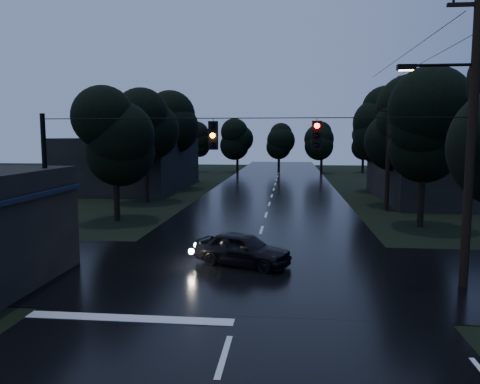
# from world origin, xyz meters

# --- Properties ---
(main_road) EXTENTS (12.00, 120.00, 0.02)m
(main_road) POSITION_xyz_m (0.00, 30.00, 0.00)
(main_road) COLOR black
(main_road) RESTS_ON ground
(cross_street) EXTENTS (60.00, 9.00, 0.02)m
(cross_street) POSITION_xyz_m (0.00, 12.00, 0.00)
(cross_street) COLOR black
(cross_street) RESTS_ON ground
(building_far_right) EXTENTS (10.00, 14.00, 4.40)m
(building_far_right) POSITION_xyz_m (14.00, 34.00, 2.20)
(building_far_right) COLOR black
(building_far_right) RESTS_ON ground
(building_far_left) EXTENTS (10.00, 16.00, 5.00)m
(building_far_left) POSITION_xyz_m (-14.00, 40.00, 2.50)
(building_far_left) COLOR black
(building_far_left) RESTS_ON ground
(utility_pole_main) EXTENTS (3.50, 0.30, 10.00)m
(utility_pole_main) POSITION_xyz_m (7.41, 11.00, 5.26)
(utility_pole_main) COLOR black
(utility_pole_main) RESTS_ON ground
(utility_pole_far) EXTENTS (2.00, 0.30, 7.50)m
(utility_pole_far) POSITION_xyz_m (8.30, 28.00, 3.88)
(utility_pole_far) COLOR black
(utility_pole_far) RESTS_ON ground
(anchor_pole_left) EXTENTS (0.18, 0.18, 6.00)m
(anchor_pole_left) POSITION_xyz_m (-7.50, 11.00, 3.00)
(anchor_pole_left) COLOR black
(anchor_pole_left) RESTS_ON ground
(span_signals) EXTENTS (15.00, 0.37, 1.12)m
(span_signals) POSITION_xyz_m (0.56, 10.99, 5.24)
(span_signals) COLOR black
(span_signals) RESTS_ON ground
(tree_left_a) EXTENTS (3.92, 3.92, 8.26)m
(tree_left_a) POSITION_xyz_m (-9.00, 22.00, 5.24)
(tree_left_a) COLOR black
(tree_left_a) RESTS_ON ground
(tree_left_b) EXTENTS (4.20, 4.20, 8.85)m
(tree_left_b) POSITION_xyz_m (-9.60, 30.00, 5.62)
(tree_left_b) COLOR black
(tree_left_b) RESTS_ON ground
(tree_left_c) EXTENTS (4.48, 4.48, 9.44)m
(tree_left_c) POSITION_xyz_m (-10.20, 40.00, 5.99)
(tree_left_c) COLOR black
(tree_left_c) RESTS_ON ground
(tree_right_a) EXTENTS (4.20, 4.20, 8.85)m
(tree_right_a) POSITION_xyz_m (9.00, 22.00, 5.62)
(tree_right_a) COLOR black
(tree_right_a) RESTS_ON ground
(tree_right_b) EXTENTS (4.48, 4.48, 9.44)m
(tree_right_b) POSITION_xyz_m (9.60, 30.00, 5.99)
(tree_right_b) COLOR black
(tree_right_b) RESTS_ON ground
(tree_right_c) EXTENTS (4.76, 4.76, 10.03)m
(tree_right_c) POSITION_xyz_m (10.20, 40.00, 6.37)
(tree_right_c) COLOR black
(tree_right_c) RESTS_ON ground
(car) EXTENTS (4.25, 2.93, 1.34)m
(car) POSITION_xyz_m (-0.34, 12.92, 0.67)
(car) COLOR black
(car) RESTS_ON ground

